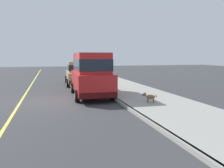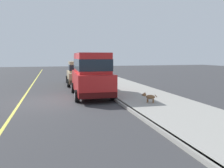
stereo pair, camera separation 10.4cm
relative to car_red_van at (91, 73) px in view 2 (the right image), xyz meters
name	(u,v)px [view 2 (the right image)]	position (x,y,z in m)	size (l,w,h in m)	color
ground_plane	(53,101)	(-2.20, -0.82, -1.39)	(80.00, 80.00, 0.00)	#38383A
curb	(111,97)	(1.00, -0.82, -1.32)	(0.16, 64.00, 0.14)	gray
sidewalk	(141,95)	(2.80, -0.82, -1.32)	(3.60, 64.00, 0.14)	#99968E
lane_centre_line	(20,102)	(-3.80, -0.82, -1.39)	(0.12, 57.60, 0.01)	#E0D64C
car_red_van	(91,73)	(0.00, 0.00, 0.00)	(2.23, 4.95, 2.52)	red
car_tan_sedan	(79,73)	(-0.06, 5.51, -0.41)	(2.13, 4.65, 1.92)	tan
dog_brown	(149,97)	(2.24, -3.15, -0.97)	(0.63, 0.51, 0.49)	brown
fire_hydrant	(113,86)	(1.45, 0.56, -0.92)	(0.34, 0.24, 0.72)	gold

